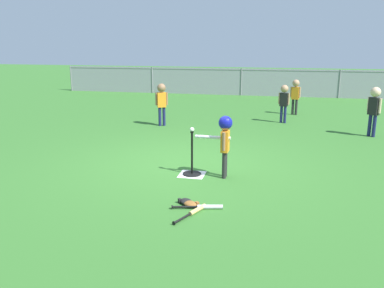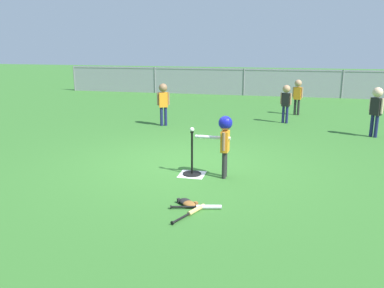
{
  "view_description": "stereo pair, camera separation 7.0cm",
  "coord_description": "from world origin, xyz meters",
  "px_view_note": "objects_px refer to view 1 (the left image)",
  "views": [
    {
      "loc": [
        1.68,
        -7.09,
        2.24
      ],
      "look_at": [
        0.24,
        -0.6,
        0.55
      ],
      "focal_mm": 37.55,
      "sensor_mm": 36.0,
      "label": 1
    },
    {
      "loc": [
        1.75,
        -7.07,
        2.24
      ],
      "look_at": [
        0.24,
        -0.6,
        0.55
      ],
      "focal_mm": 37.55,
      "sensor_mm": 36.0,
      "label": 2
    }
  ],
  "objects_px": {
    "fielder_deep_right": "(295,92)",
    "glove_by_plate": "(190,204)",
    "fielder_near_left": "(284,99)",
    "batting_tee": "(192,167)",
    "spare_bat_wood": "(194,211)",
    "spare_bat_silver": "(205,207)",
    "fielder_deep_left": "(374,105)",
    "baseball_on_tee": "(192,129)",
    "glove_near_bats": "(186,201)",
    "batter_child": "(225,134)",
    "fielder_near_right": "(162,99)"
  },
  "relations": [
    {
      "from": "spare_bat_silver",
      "to": "glove_near_bats",
      "type": "height_order",
      "value": "glove_near_bats"
    },
    {
      "from": "batter_child",
      "to": "spare_bat_silver",
      "type": "xyz_separation_m",
      "value": [
        -0.07,
        -1.39,
        -0.73
      ]
    },
    {
      "from": "fielder_deep_right",
      "to": "glove_by_plate",
      "type": "height_order",
      "value": "fielder_deep_right"
    },
    {
      "from": "batter_child",
      "to": "glove_near_bats",
      "type": "distance_m",
      "value": 1.51
    },
    {
      "from": "fielder_deep_left",
      "to": "spare_bat_silver",
      "type": "xyz_separation_m",
      "value": [
        -3.15,
        -5.19,
        -0.75
      ]
    },
    {
      "from": "baseball_on_tee",
      "to": "spare_bat_silver",
      "type": "bearing_deg",
      "value": -70.75
    },
    {
      "from": "fielder_deep_left",
      "to": "glove_near_bats",
      "type": "bearing_deg",
      "value": -124.21
    },
    {
      "from": "baseball_on_tee",
      "to": "fielder_deep_left",
      "type": "xyz_separation_m",
      "value": [
        3.64,
        3.78,
        -0.03
      ]
    },
    {
      "from": "fielder_deep_left",
      "to": "glove_near_bats",
      "type": "xyz_separation_m",
      "value": [
        -3.45,
        -5.07,
        -0.74
      ]
    },
    {
      "from": "fielder_deep_left",
      "to": "spare_bat_wood",
      "type": "distance_m",
      "value": 6.33
    },
    {
      "from": "fielder_near_right",
      "to": "glove_by_plate",
      "type": "height_order",
      "value": "fielder_near_right"
    },
    {
      "from": "fielder_deep_right",
      "to": "spare_bat_silver",
      "type": "height_order",
      "value": "fielder_deep_right"
    },
    {
      "from": "fielder_near_right",
      "to": "fielder_near_left",
      "type": "bearing_deg",
      "value": 19.13
    },
    {
      "from": "batting_tee",
      "to": "spare_bat_wood",
      "type": "bearing_deg",
      "value": -76.38
    },
    {
      "from": "fielder_near_left",
      "to": "glove_by_plate",
      "type": "height_order",
      "value": "fielder_near_left"
    },
    {
      "from": "fielder_deep_right",
      "to": "fielder_deep_left",
      "type": "bearing_deg",
      "value": -56.96
    },
    {
      "from": "spare_bat_silver",
      "to": "glove_by_plate",
      "type": "bearing_deg",
      "value": 167.17
    },
    {
      "from": "batting_tee",
      "to": "glove_by_plate",
      "type": "xyz_separation_m",
      "value": [
        0.28,
        -1.36,
        -0.09
      ]
    },
    {
      "from": "spare_bat_wood",
      "to": "glove_near_bats",
      "type": "relative_size",
      "value": 2.43
    },
    {
      "from": "fielder_deep_left",
      "to": "spare_bat_silver",
      "type": "bearing_deg",
      "value": -121.27
    },
    {
      "from": "fielder_deep_right",
      "to": "glove_by_plate",
      "type": "relative_size",
      "value": 4.08
    },
    {
      "from": "batting_tee",
      "to": "glove_by_plate",
      "type": "relative_size",
      "value": 2.82
    },
    {
      "from": "baseball_on_tee",
      "to": "fielder_deep_left",
      "type": "relative_size",
      "value": 0.06
    },
    {
      "from": "batter_child",
      "to": "fielder_near_right",
      "type": "distance_m",
      "value": 4.56
    },
    {
      "from": "batting_tee",
      "to": "glove_near_bats",
      "type": "xyz_separation_m",
      "value": [
        0.2,
        -1.29,
        -0.09
      ]
    },
    {
      "from": "fielder_deep_right",
      "to": "glove_near_bats",
      "type": "bearing_deg",
      "value": -102.26
    },
    {
      "from": "spare_bat_wood",
      "to": "glove_near_bats",
      "type": "height_order",
      "value": "glove_near_bats"
    },
    {
      "from": "batter_child",
      "to": "glove_by_plate",
      "type": "bearing_deg",
      "value": -101.89
    },
    {
      "from": "fielder_deep_left",
      "to": "fielder_deep_right",
      "type": "distance_m",
      "value": 3.23
    },
    {
      "from": "glove_near_bats",
      "to": "fielder_near_right",
      "type": "bearing_deg",
      "value": 110.11
    },
    {
      "from": "spare_bat_silver",
      "to": "baseball_on_tee",
      "type": "bearing_deg",
      "value": 109.25
    },
    {
      "from": "spare_bat_wood",
      "to": "spare_bat_silver",
      "type": "bearing_deg",
      "value": 59.52
    },
    {
      "from": "fielder_near_left",
      "to": "glove_near_bats",
      "type": "xyz_separation_m",
      "value": [
        -1.34,
        -6.35,
        -0.66
      ]
    },
    {
      "from": "batter_child",
      "to": "fielder_deep_left",
      "type": "bearing_deg",
      "value": 50.97
    },
    {
      "from": "fielder_near_left",
      "to": "spare_bat_wood",
      "type": "relative_size",
      "value": 1.63
    },
    {
      "from": "fielder_near_right",
      "to": "baseball_on_tee",
      "type": "bearing_deg",
      "value": -66.42
    },
    {
      "from": "fielder_near_left",
      "to": "glove_by_plate",
      "type": "xyz_separation_m",
      "value": [
        -1.26,
        -6.42,
        -0.66
      ]
    },
    {
      "from": "baseball_on_tee",
      "to": "fielder_near_left",
      "type": "xyz_separation_m",
      "value": [
        1.54,
        5.06,
        -0.11
      ]
    },
    {
      "from": "fielder_deep_right",
      "to": "glove_near_bats",
      "type": "distance_m",
      "value": 7.99
    },
    {
      "from": "fielder_deep_left",
      "to": "glove_by_plate",
      "type": "bearing_deg",
      "value": -123.2
    },
    {
      "from": "spare_bat_silver",
      "to": "fielder_deep_left",
      "type": "bearing_deg",
      "value": 58.73
    },
    {
      "from": "baseball_on_tee",
      "to": "spare_bat_wood",
      "type": "relative_size",
      "value": 0.11
    },
    {
      "from": "batter_child",
      "to": "glove_near_bats",
      "type": "xyz_separation_m",
      "value": [
        -0.37,
        -1.27,
        -0.72
      ]
    },
    {
      "from": "spare_bat_wood",
      "to": "glove_by_plate",
      "type": "distance_m",
      "value": 0.25
    },
    {
      "from": "batting_tee",
      "to": "fielder_deep_left",
      "type": "xyz_separation_m",
      "value": [
        3.64,
        3.78,
        0.65
      ]
    },
    {
      "from": "fielder_deep_right",
      "to": "spare_bat_silver",
      "type": "distance_m",
      "value": 8.05
    },
    {
      "from": "batting_tee",
      "to": "spare_bat_wood",
      "type": "distance_m",
      "value": 1.64
    },
    {
      "from": "fielder_near_right",
      "to": "spare_bat_wood",
      "type": "height_order",
      "value": "fielder_near_right"
    },
    {
      "from": "baseball_on_tee",
      "to": "fielder_deep_right",
      "type": "relative_size",
      "value": 0.07
    },
    {
      "from": "spare_bat_silver",
      "to": "spare_bat_wood",
      "type": "height_order",
      "value": "same"
    }
  ]
}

